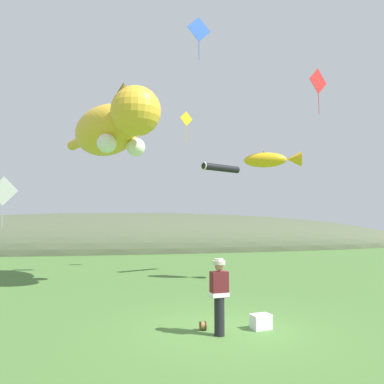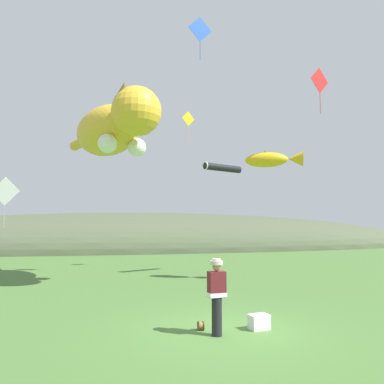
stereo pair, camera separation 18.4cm
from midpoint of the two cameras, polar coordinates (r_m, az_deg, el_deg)
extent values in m
plane|color=#477033|center=(9.73, 5.80, -20.32)|extent=(120.00, 120.00, 0.00)
ellipsoid|color=#4C563D|center=(38.49, -7.81, -8.53)|extent=(63.78, 14.79, 7.22)
cylinder|color=black|center=(9.22, 4.41, -18.38)|extent=(0.24, 0.24, 0.88)
cube|color=#59191E|center=(9.08, 4.38, -13.84)|extent=(0.43, 0.29, 0.60)
cube|color=white|center=(9.12, 4.39, -15.33)|extent=(0.45, 0.31, 0.10)
sphere|color=tan|center=(9.02, 4.36, -11.27)|extent=(0.20, 0.20, 0.20)
cylinder|color=#B2AD99|center=(9.01, 4.36, -10.70)|extent=(0.30, 0.30, 0.09)
cylinder|color=#B2AD99|center=(9.00, 4.35, -10.32)|extent=(0.20, 0.20, 0.07)
cylinder|color=olive|center=(9.72, 1.92, -19.69)|extent=(0.13, 0.17, 0.17)
cylinder|color=brown|center=(9.70, 1.54, -19.71)|extent=(0.02, 0.22, 0.22)
cylinder|color=brown|center=(9.73, 2.30, -19.66)|extent=(0.02, 0.22, 0.22)
cube|color=white|center=(9.93, 10.74, -19.05)|extent=(0.53, 0.40, 0.30)
cube|color=white|center=(9.88, 10.72, -18.04)|extent=(0.54, 0.41, 0.06)
ellipsoid|color=gold|center=(17.71, -12.42, 9.04)|extent=(4.07, 5.22, 2.21)
ellipsoid|color=white|center=(17.43, -12.16, 7.93)|extent=(2.42, 3.30, 1.22)
sphere|color=gold|center=(15.26, -8.11, 12.08)|extent=(1.99, 1.99, 1.99)
cone|color=#503E10|center=(15.73, -6.25, 14.32)|extent=(0.93, 0.93, 0.66)
cone|color=#503E10|center=(15.26, -9.97, 14.97)|extent=(0.93, 0.93, 0.66)
sphere|color=white|center=(16.35, -8.07, 6.76)|extent=(0.80, 0.80, 0.80)
sphere|color=white|center=(15.80, -12.42, 7.23)|extent=(0.80, 0.80, 0.80)
cylinder|color=gold|center=(20.96, -16.22, 7.29)|extent=(1.45, 2.44, 0.53)
ellipsoid|color=gold|center=(17.31, 11.56, 4.83)|extent=(2.05, 1.42, 0.68)
cone|color=gold|center=(17.37, 15.78, 4.88)|extent=(0.84, 0.87, 0.68)
cone|color=gold|center=(17.36, 11.36, 5.76)|extent=(0.41, 0.41, 0.32)
sphere|color=black|center=(17.56, 9.51, 4.85)|extent=(0.16, 0.16, 0.16)
cylinder|color=black|center=(19.39, 4.98, 3.67)|extent=(2.28, 1.32, 0.36)
torus|color=white|center=(18.63, 2.29, 4.00)|extent=(0.24, 0.42, 0.44)
cube|color=blue|center=(19.66, 1.53, 23.56)|extent=(1.23, 0.26, 1.25)
cylinder|color=black|center=(19.67, 1.52, 23.54)|extent=(0.83, 0.18, 0.02)
cube|color=#1A3E97|center=(19.18, 1.54, 20.73)|extent=(0.03, 0.01, 0.90)
cube|color=yellow|center=(21.81, -0.34, 11.12)|extent=(0.80, 0.35, 0.86)
cylinder|color=black|center=(21.83, -0.34, 11.11)|extent=(0.54, 0.24, 0.02)
cube|color=#A98511|center=(21.59, -0.34, 8.88)|extent=(0.03, 0.02, 0.90)
cube|color=red|center=(17.98, 19.15, 15.76)|extent=(1.08, 0.43, 1.15)
cylinder|color=black|center=(17.99, 19.13, 15.75)|extent=(0.73, 0.29, 0.02)
cube|color=maroon|center=(17.65, 19.24, 12.63)|extent=(0.03, 0.02, 0.90)
cube|color=white|center=(16.75, -26.30, 0.10)|extent=(1.15, 0.26, 1.17)
cylinder|color=black|center=(16.76, -26.29, 0.09)|extent=(0.77, 0.18, 0.02)
cube|color=#A9A9A9|center=(16.71, -26.43, -3.45)|extent=(0.03, 0.01, 0.90)
camera|label=1|loc=(0.09, -89.60, -0.03)|focal=35.00mm
camera|label=2|loc=(0.09, 90.40, 0.03)|focal=35.00mm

